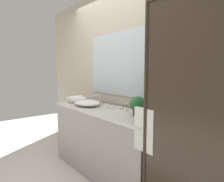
{
  "coord_description": "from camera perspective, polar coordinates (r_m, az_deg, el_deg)",
  "views": [
    {
      "loc": [
        2.11,
        -1.59,
        1.43
      ],
      "look_at": [
        0.15,
        0.0,
        1.15
      ],
      "focal_mm": 32.51,
      "sensor_mm": 36.0,
      "label": 1
    }
  ],
  "objects": [
    {
      "name": "shower_enclosure",
      "position": [
        1.68,
        19.71,
        -8.11
      ],
      "size": [
        1.2,
        0.59,
        2.0
      ],
      "color": "#2D2319",
      "rests_on": "ground_plane"
    },
    {
      "name": "vanity_cabinet",
      "position": [
        2.82,
        -1.82,
        -14.01
      ],
      "size": [
        1.8,
        0.58,
        0.9
      ],
      "color": "#9E9993",
      "rests_on": "ground_plane"
    },
    {
      "name": "ground_plane",
      "position": [
        3.0,
        -1.95,
        -22.15
      ],
      "size": [
        8.0,
        8.0,
        0.0
      ],
      "primitive_type": "plane",
      "color": "silver"
    },
    {
      "name": "potted_plant",
      "position": [
        2.32,
        7.21,
        -3.88
      ],
      "size": [
        0.18,
        0.18,
        0.22
      ],
      "color": "#473828",
      "rests_on": "vanity_cabinet"
    },
    {
      "name": "sink_basin",
      "position": [
        2.92,
        -6.99,
        -3.28
      ],
      "size": [
        0.45,
        0.34,
        0.09
      ],
      "primitive_type": "ellipsoid",
      "color": "white",
      "rests_on": "vanity_cabinet"
    },
    {
      "name": "amenity_bottle_lotion",
      "position": [
        1.99,
        7.85,
        -7.87
      ],
      "size": [
        0.03,
        0.03,
        0.09
      ],
      "color": "white",
      "rests_on": "vanity_cabinet"
    },
    {
      "name": "rolled_towel_near_edge",
      "position": [
        3.3,
        -10.47,
        -2.2
      ],
      "size": [
        0.1,
        0.24,
        0.1
      ],
      "primitive_type": "cylinder",
      "rotation": [
        1.57,
        0.0,
        -0.01
      ],
      "color": "white",
      "rests_on": "vanity_cabinet"
    },
    {
      "name": "amenity_bottle_conditioner",
      "position": [
        2.52,
        4.05,
        -4.95
      ],
      "size": [
        0.03,
        0.03,
        0.08
      ],
      "color": "white",
      "rests_on": "vanity_cabinet"
    },
    {
      "name": "amenity_bottle_body_wash",
      "position": [
        2.66,
        -0.64,
        -4.34
      ],
      "size": [
        0.03,
        0.03,
        0.08
      ],
      "color": "white",
      "rests_on": "vanity_cabinet"
    },
    {
      "name": "soap_dish",
      "position": [
        2.68,
        2.04,
        -4.78
      ],
      "size": [
        0.1,
        0.07,
        0.04
      ],
      "color": "silver",
      "rests_on": "vanity_cabinet"
    },
    {
      "name": "rolled_towel_middle",
      "position": [
        3.2,
        -9.59,
        -2.48
      ],
      "size": [
        0.15,
        0.26,
        0.09
      ],
      "primitive_type": "cylinder",
      "rotation": [
        1.57,
        0.0,
        -0.23
      ],
      "color": "white",
      "rests_on": "vanity_cabinet"
    },
    {
      "name": "wall_back_with_mirror",
      "position": [
        2.86,
        3.47,
        3.8
      ],
      "size": [
        4.4,
        0.06,
        2.6
      ],
      "color": "#B2A893",
      "rests_on": "ground_plane"
    },
    {
      "name": "faucet",
      "position": [
        3.03,
        -3.78,
        -2.82
      ],
      "size": [
        0.17,
        0.14,
        0.15
      ],
      "color": "silver",
      "rests_on": "vanity_cabinet"
    }
  ]
}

